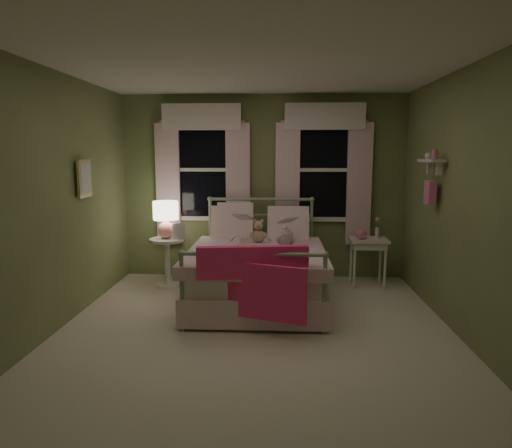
# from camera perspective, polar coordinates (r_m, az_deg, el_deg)

# --- Properties ---
(room_shell) EXTENTS (4.20, 4.20, 4.20)m
(room_shell) POSITION_cam_1_polar(r_m,az_deg,el_deg) (4.45, -0.10, 2.65)
(room_shell) COLOR silver
(room_shell) RESTS_ON ground
(bed) EXTENTS (1.58, 2.04, 1.18)m
(bed) POSITION_cam_1_polar(r_m,az_deg,el_deg) (5.53, 0.12, -5.86)
(bed) COLOR white
(bed) RESTS_ON ground
(pink_throw) EXTENTS (1.10, 0.41, 0.71)m
(pink_throw) POSITION_cam_1_polar(r_m,az_deg,el_deg) (4.49, -0.44, -6.25)
(pink_throw) COLOR #FF3179
(pink_throw) RESTS_ON bed
(child_left) EXTENTS (0.28, 0.21, 0.72)m
(child_left) POSITION_cam_1_polar(r_m,az_deg,el_deg) (5.87, -2.36, 0.47)
(child_left) COLOR #F7D1DD
(child_left) RESTS_ON bed
(child_right) EXTENTS (0.42, 0.35, 0.79)m
(child_right) POSITION_cam_1_polar(r_m,az_deg,el_deg) (5.84, 3.12, 0.78)
(child_right) COLOR #F7D1DD
(child_right) RESTS_ON bed
(book_left) EXTENTS (0.23, 0.17, 0.26)m
(book_left) POSITION_cam_1_polar(r_m,az_deg,el_deg) (5.62, -2.59, 0.45)
(book_left) COLOR beige
(book_left) RESTS_ON child_left
(book_right) EXTENTS (0.22, 0.18, 0.26)m
(book_right) POSITION_cam_1_polar(r_m,az_deg,el_deg) (5.60, 3.13, -0.02)
(book_right) COLOR beige
(book_right) RESTS_ON child_right
(teddy_bear) EXTENTS (0.22, 0.18, 0.30)m
(teddy_bear) POSITION_cam_1_polar(r_m,az_deg,el_deg) (5.71, 0.31, -1.13)
(teddy_bear) COLOR tan
(teddy_bear) RESTS_ON bed
(nightstand_left) EXTENTS (0.46, 0.46, 0.65)m
(nightstand_left) POSITION_cam_1_polar(r_m,az_deg,el_deg) (6.27, -11.05, -3.87)
(nightstand_left) COLOR white
(nightstand_left) RESTS_ON ground
(table_lamp) EXTENTS (0.33, 0.33, 0.49)m
(table_lamp) POSITION_cam_1_polar(r_m,az_deg,el_deg) (6.18, -11.20, 0.98)
(table_lamp) COLOR pink
(table_lamp) RESTS_ON nightstand_left
(book_nightstand) EXTENTS (0.21, 0.25, 0.02)m
(book_nightstand) POSITION_cam_1_polar(r_m,az_deg,el_deg) (6.13, -10.39, -1.87)
(book_nightstand) COLOR beige
(book_nightstand) RESTS_ON nightstand_left
(nightstand_right) EXTENTS (0.50, 0.40, 0.64)m
(nightstand_right) POSITION_cam_1_polar(r_m,az_deg,el_deg) (6.32, 13.86, -2.65)
(nightstand_right) COLOR white
(nightstand_right) RESTS_ON ground
(pink_toy) EXTENTS (0.14, 0.19, 0.14)m
(pink_toy) POSITION_cam_1_polar(r_m,az_deg,el_deg) (6.27, 13.02, -1.24)
(pink_toy) COLOR pink
(pink_toy) RESTS_ON nightstand_right
(bud_vase) EXTENTS (0.06, 0.06, 0.28)m
(bud_vase) POSITION_cam_1_polar(r_m,az_deg,el_deg) (6.35, 14.91, -0.44)
(bud_vase) COLOR white
(bud_vase) RESTS_ON nightstand_right
(window_left) EXTENTS (1.34, 0.13, 1.96)m
(window_left) POSITION_cam_1_polar(r_m,az_deg,el_deg) (6.54, -6.68, 7.38)
(window_left) COLOR black
(window_left) RESTS_ON room_shell
(window_right) EXTENTS (1.34, 0.13, 1.96)m
(window_right) POSITION_cam_1_polar(r_m,az_deg,el_deg) (6.48, 8.44, 7.34)
(window_right) COLOR black
(window_right) RESTS_ON room_shell
(wall_shelf) EXTENTS (0.15, 0.50, 0.60)m
(wall_shelf) POSITION_cam_1_polar(r_m,az_deg,el_deg) (5.39, 21.00, 5.53)
(wall_shelf) COLOR white
(wall_shelf) RESTS_ON room_shell
(framed_picture) EXTENTS (0.03, 0.32, 0.42)m
(framed_picture) POSITION_cam_1_polar(r_m,az_deg,el_deg) (5.48, -20.64, 5.34)
(framed_picture) COLOR beige
(framed_picture) RESTS_ON room_shell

